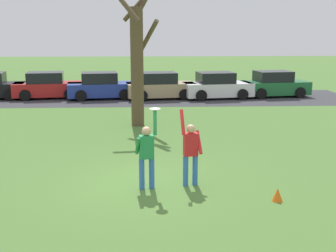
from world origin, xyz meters
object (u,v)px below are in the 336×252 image
(parked_car_tan, at_px, (160,87))
(frisbee_disc, at_px, (155,109))
(person_catcher, at_px, (147,152))
(bare_tree_tall, at_px, (137,58))
(person_defender, at_px, (191,150))
(parked_car_blue, at_px, (102,87))
(parked_car_red, at_px, (48,86))
(field_cone_orange, at_px, (277,195))
(parked_car_green, at_px, (274,85))
(parked_car_white, at_px, (217,86))

(parked_car_tan, bearing_deg, frisbee_disc, -100.20)
(person_catcher, relative_size, bare_tree_tall, 0.34)
(person_defender, distance_m, parked_car_blue, 15.72)
(person_catcher, distance_m, parked_car_blue, 15.68)
(parked_car_red, height_order, field_cone_orange, parked_car_red)
(parked_car_blue, height_order, parked_car_green, same)
(person_defender, height_order, parked_car_blue, person_defender)
(field_cone_orange, bearing_deg, parked_car_white, 86.28)
(person_catcher, xyz_separation_m, parked_car_red, (-6.13, 15.75, -0.25))
(parked_car_white, bearing_deg, field_cone_orange, -102.04)
(bare_tree_tall, bearing_deg, parked_car_red, 125.61)
(frisbee_disc, height_order, parked_car_green, frisbee_disc)
(parked_car_red, bearing_deg, parked_car_white, -11.27)
(parked_car_green, bearing_deg, parked_car_white, -178.88)
(person_catcher, bearing_deg, parked_car_white, 64.43)
(person_catcher, height_order, bare_tree_tall, bare_tree_tall)
(frisbee_disc, xyz_separation_m, field_cone_orange, (2.92, -1.01, -1.93))
(parked_car_green, bearing_deg, parked_car_blue, 173.89)
(person_defender, relative_size, parked_car_tan, 0.47)
(parked_car_blue, bearing_deg, bare_tree_tall, -80.81)
(frisbee_disc, height_order, field_cone_orange, frisbee_disc)
(parked_car_green, xyz_separation_m, bare_tree_tall, (-8.30, -8.06, 2.15))
(parked_car_tan, bearing_deg, parked_car_white, -9.39)
(parked_car_green, bearing_deg, bare_tree_tall, -144.16)
(parked_car_white, height_order, field_cone_orange, parked_car_white)
(person_catcher, height_order, parked_car_green, person_catcher)
(person_catcher, relative_size, parked_car_green, 0.48)
(person_defender, xyz_separation_m, parked_car_tan, (-0.43, 15.08, -0.25))
(person_defender, distance_m, parked_car_green, 17.02)
(frisbee_disc, height_order, parked_car_red, frisbee_disc)
(person_defender, height_order, frisbee_disc, frisbee_disc)
(person_defender, bearing_deg, parked_car_red, -75.09)
(parked_car_red, bearing_deg, field_cone_orange, -69.32)
(parked_car_blue, bearing_deg, parked_car_white, -9.96)
(person_defender, height_order, bare_tree_tall, bare_tree_tall)
(parked_car_blue, height_order, parked_car_white, same)
(parked_car_tan, xyz_separation_m, parked_car_white, (3.47, -0.06, 0.00))
(person_catcher, bearing_deg, parked_car_red, 101.09)
(parked_car_red, height_order, parked_car_white, same)
(frisbee_disc, height_order, parked_car_tan, frisbee_disc)
(person_catcher, xyz_separation_m, parked_car_green, (7.89, 15.83, -0.25))
(parked_car_green, relative_size, field_cone_orange, 13.49)
(person_defender, xyz_separation_m, bare_tree_tall, (-1.56, 7.56, 1.89))
(person_catcher, bearing_deg, parked_car_green, 53.34)
(person_catcher, bearing_deg, frisbee_disc, -0.00)
(frisbee_disc, bearing_deg, parked_car_red, 112.01)
(parked_car_red, bearing_deg, parked_car_green, -7.98)
(parked_car_red, relative_size, field_cone_orange, 13.49)
(person_catcher, height_order, field_cone_orange, person_catcher)
(frisbee_disc, distance_m, bare_tree_tall, 7.80)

